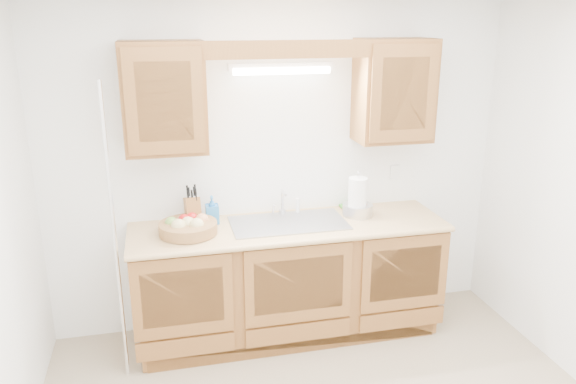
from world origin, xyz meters
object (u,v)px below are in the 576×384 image
object	(u,v)px
paper_towel	(357,197)
knife_block	(193,211)
apple_bowl	(358,209)
fruit_basket	(188,226)

from	to	relation	value
paper_towel	knife_block	bearing A→B (deg)	175.26
knife_block	paper_towel	bearing A→B (deg)	-12.05
apple_bowl	knife_block	bearing A→B (deg)	176.12
paper_towel	apple_bowl	size ratio (longest dim) A/B	1.22
knife_block	apple_bowl	world-z (taller)	knife_block
fruit_basket	apple_bowl	xyz separation A→B (m)	(1.28, 0.09, -0.00)
paper_towel	apple_bowl	world-z (taller)	paper_towel
knife_block	apple_bowl	size ratio (longest dim) A/B	1.04
knife_block	paper_towel	world-z (taller)	paper_towel
knife_block	fruit_basket	bearing A→B (deg)	-112.78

